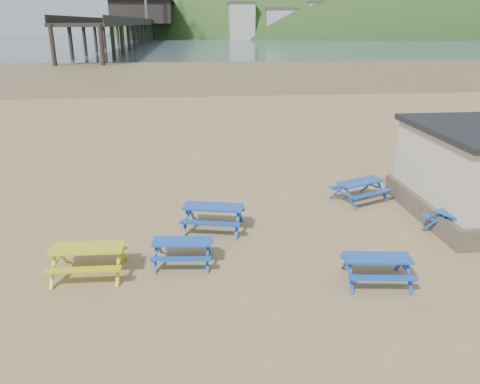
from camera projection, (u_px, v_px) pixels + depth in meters
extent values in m
plane|color=tan|center=(222.00, 239.00, 14.62)|extent=(400.00, 400.00, 0.00)
plane|color=olive|center=(195.00, 70.00, 66.03)|extent=(400.00, 400.00, 0.00)
plane|color=#465864|center=(190.00, 41.00, 173.51)|extent=(400.00, 400.00, 0.00)
cube|color=#1E4DB3|center=(213.00, 207.00, 15.10)|extent=(2.03, 1.17, 0.05)
cube|color=#1E4DB3|center=(217.00, 208.00, 15.80)|extent=(1.92, 0.70, 0.05)
cube|color=#1E4DB3|center=(210.00, 223.00, 14.61)|extent=(1.92, 0.70, 0.05)
cube|color=#1E4DB3|center=(361.00, 182.00, 17.56)|extent=(1.97, 1.39, 0.05)
cube|color=#1E4DB3|center=(349.00, 184.00, 18.16)|extent=(1.79, 0.97, 0.05)
cube|color=#1E4DB3|center=(372.00, 194.00, 17.15)|extent=(1.79, 0.97, 0.05)
cube|color=#1E4DB3|center=(182.00, 241.00, 12.96)|extent=(1.69, 0.79, 0.05)
cube|color=#1E4DB3|center=(185.00, 241.00, 13.56)|extent=(1.65, 0.38, 0.05)
cube|color=#1E4DB3|center=(180.00, 259.00, 12.54)|extent=(1.65, 0.38, 0.05)
cube|color=#1E4DB3|center=(378.00, 258.00, 12.02)|extent=(1.76, 0.86, 0.05)
cube|color=#1E4DB3|center=(371.00, 257.00, 12.64)|extent=(1.70, 0.44, 0.05)
cube|color=#1E4DB3|center=(383.00, 278.00, 11.58)|extent=(1.70, 0.44, 0.05)
cube|color=#1E4DB3|center=(465.00, 208.00, 14.81)|extent=(2.20, 1.64, 0.06)
cube|color=#1E4DB3|center=(444.00, 211.00, 15.46)|extent=(1.97, 1.18, 0.06)
cube|color=#C8CD17|center=(87.00, 248.00, 12.34)|extent=(1.93, 0.80, 0.05)
cube|color=#C8CD17|center=(94.00, 247.00, 13.04)|extent=(1.92, 0.32, 0.05)
cube|color=#C8CD17|center=(83.00, 270.00, 11.85)|extent=(1.92, 0.32, 0.05)
cube|color=black|center=(141.00, 23.00, 174.36)|extent=(9.00, 220.00, 0.60)
cube|color=black|center=(143.00, 13.00, 183.27)|extent=(22.00, 30.00, 8.00)
cube|color=black|center=(142.00, 1.00, 181.80)|extent=(24.00, 32.00, 0.60)
ellipsoid|color=#2D4C1E|center=(365.00, 56.00, 241.90)|extent=(264.00, 144.00, 108.00)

